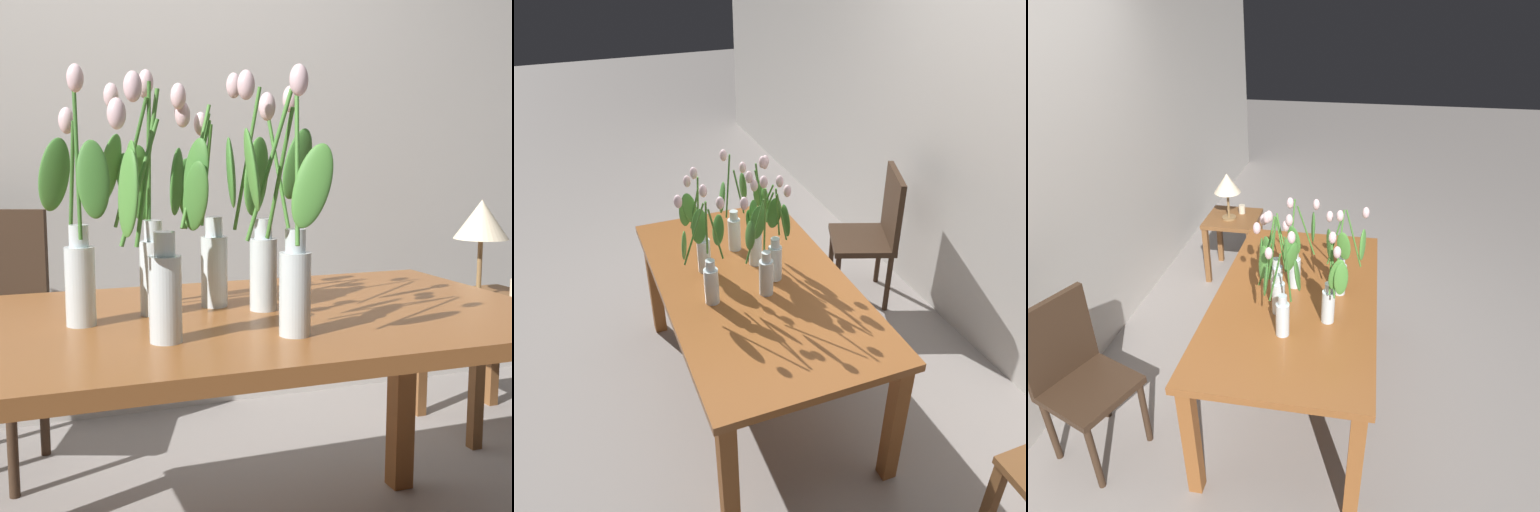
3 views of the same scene
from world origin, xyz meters
TOP-DOWN VIEW (x-y plane):
  - ground_plane at (0.00, 0.00)m, footprint 18.00×18.00m
  - room_wall_rear at (0.00, 1.44)m, footprint 9.00×0.10m
  - dining_table at (0.00, 0.00)m, footprint 1.60×0.90m
  - tulip_vase_0 at (-0.35, 0.02)m, footprint 0.16×0.18m
  - tulip_vase_1 at (0.09, 0.01)m, footprint 0.21×0.17m
  - tulip_vase_2 at (-0.03, 0.10)m, footprint 0.16×0.24m
  - tulip_vase_3 at (-0.22, -0.21)m, footprint 0.15×0.13m
  - tulip_vase_4 at (0.05, -0.24)m, footprint 0.17×0.23m
  - tulip_vase_5 at (-0.18, 0.10)m, footprint 0.18×0.14m
  - dining_chair at (-0.57, 1.05)m, footprint 0.52×0.52m

SIDE VIEW (x-z plane):
  - ground_plane at x=0.00m, z-range 0.00..0.00m
  - dining_chair at x=-0.57m, z-range 0.06..0.99m
  - dining_table at x=0.00m, z-range 0.28..1.02m
  - tulip_vase_3 at x=-0.22m, z-range 0.65..1.19m
  - tulip_vase_0 at x=-0.35m, z-range 0.64..1.21m
  - tulip_vase_1 at x=0.09m, z-range 0.64..1.22m
  - tulip_vase_4 at x=0.05m, z-range 0.68..1.23m
  - tulip_vase_5 at x=-0.18m, z-range 0.66..1.25m
  - tulip_vase_2 at x=-0.03m, z-range 0.69..1.24m
  - room_wall_rear at x=0.00m, z-range 0.00..2.70m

